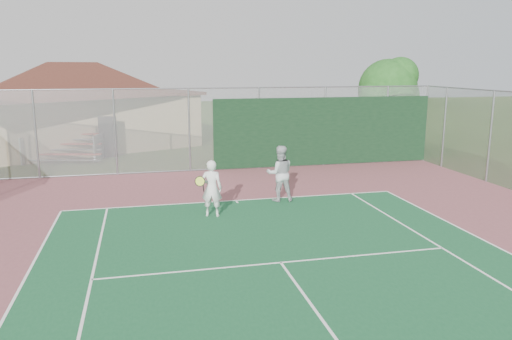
{
  "coord_description": "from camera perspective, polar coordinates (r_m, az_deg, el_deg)",
  "views": [
    {
      "loc": [
        -2.95,
        -3.86,
        4.4
      ],
      "look_at": [
        0.14,
        9.53,
        1.53
      ],
      "focal_mm": 35.0,
      "sensor_mm": 36.0,
      "label": 1
    }
  ],
  "objects": [
    {
      "name": "tree",
      "position": [
        26.44,
        14.96,
        8.79
      ],
      "size": [
        3.48,
        3.29,
        4.85
      ],
      "color": "#3B2715",
      "rests_on": "ground"
    },
    {
      "name": "player_grey_back",
      "position": [
        16.38,
        2.75,
        -0.46
      ],
      "size": [
        0.95,
        0.77,
        1.85
      ],
      "rotation": [
        0.0,
        0.0,
        3.06
      ],
      "color": "#B1B4B7",
      "rests_on": "ground"
    },
    {
      "name": "player_white_front",
      "position": [
        14.76,
        -5.12,
        -2.15
      ],
      "size": [
        0.9,
        0.7,
        1.69
      ],
      "rotation": [
        0.0,
        0.0,
        2.83
      ],
      "color": "silver",
      "rests_on": "ground"
    },
    {
      "name": "back_fence",
      "position": [
        21.62,
        0.64,
        4.55
      ],
      "size": [
        20.08,
        0.11,
        3.53
      ],
      "color": "gray",
      "rests_on": "ground"
    },
    {
      "name": "side_fence_right",
      "position": [
        21.03,
        25.2,
        3.45
      ],
      "size": [
        0.08,
        9.0,
        3.5
      ],
      "color": "gray",
      "rests_on": "ground"
    },
    {
      "name": "clubhouse",
      "position": [
        29.21,
        -20.1,
        7.91
      ],
      "size": [
        14.91,
        12.64,
        5.46
      ],
      "rotation": [
        0.0,
        0.0,
        0.39
      ],
      "color": "tan",
      "rests_on": "ground"
    },
    {
      "name": "bleachers",
      "position": [
        25.26,
        -20.88,
        2.51
      ],
      "size": [
        3.7,
        2.61,
        1.24
      ],
      "rotation": [
        0.0,
        0.0,
        -0.24
      ],
      "color": "#B13929",
      "rests_on": "ground"
    }
  ]
}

